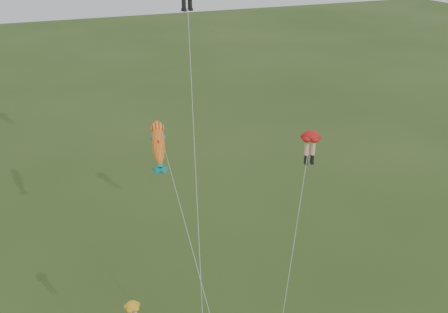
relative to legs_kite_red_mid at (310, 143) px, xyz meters
name	(u,v)px	position (x,y,z in m)	size (l,w,h in m)	color
legs_kite_red_mid	(310,143)	(0.00, 0.00, 0.00)	(5.54, 5.87, 15.37)	red
fish_kite	(159,144)	(-9.23, 2.53, 0.41)	(2.69, 9.98, 16.44)	yellow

